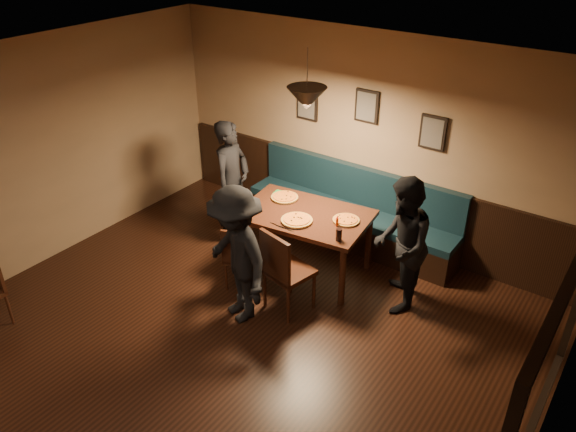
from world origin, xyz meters
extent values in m
plane|color=black|center=(0.00, 0.00, 0.00)|extent=(7.00, 7.00, 0.00)
plane|color=silver|center=(0.00, 0.00, 2.80)|extent=(7.00, 7.00, 0.00)
plane|color=#8C704F|center=(0.00, 3.50, 1.40)|extent=(6.00, 0.00, 6.00)
plane|color=#8C704F|center=(3.00, 0.00, 1.40)|extent=(0.00, 7.00, 7.00)
cube|color=black|center=(0.00, 3.47, 0.50)|extent=(5.88, 0.06, 1.00)
cube|color=black|center=(2.96, 0.50, 1.50)|extent=(0.06, 2.56, 1.86)
plane|color=black|center=(2.93, 0.50, 1.50)|extent=(0.00, 2.40, 2.40)
cube|color=black|center=(-0.90, 3.47, 1.70)|extent=(0.32, 0.04, 0.42)
cube|color=black|center=(0.00, 3.47, 1.85)|extent=(0.32, 0.04, 0.42)
cube|color=black|center=(0.90, 3.47, 1.70)|extent=(0.32, 0.04, 0.42)
cone|color=black|center=(-0.11, 2.25, 2.25)|extent=(0.44, 0.44, 0.25)
cube|color=black|center=(-0.11, 2.25, 0.41)|extent=(1.66, 1.18, 0.83)
imported|color=black|center=(-1.31, 2.33, 0.86)|extent=(0.48, 0.67, 1.71)
imported|color=black|center=(1.14, 2.31, 0.80)|extent=(0.87, 0.96, 1.60)
imported|color=black|center=(-0.21, 1.09, 0.81)|extent=(1.19, 0.96, 1.61)
cylinder|color=#C47B25|center=(-0.52, 2.42, 0.85)|extent=(0.41, 0.41, 0.04)
cylinder|color=orange|center=(-0.07, 2.03, 0.85)|extent=(0.49, 0.49, 0.04)
cylinder|color=orange|center=(0.40, 2.37, 0.84)|extent=(0.32, 0.32, 0.04)
cylinder|color=black|center=(0.54, 1.96, 0.90)|extent=(0.07, 0.07, 0.15)
cylinder|color=#A12705|center=(0.37, 2.22, 0.89)|extent=(0.04, 0.04, 0.13)
cube|color=#20792F|center=(-0.67, 2.51, 0.83)|extent=(0.16, 0.16, 0.01)
cube|color=#1C6932|center=(-0.71, 1.97, 0.83)|extent=(0.18, 0.18, 0.01)
cube|color=#BBBBC0|center=(-0.15, 1.82, 0.83)|extent=(0.17, 0.02, 0.00)
camera|label=1|loc=(3.12, -2.64, 4.13)|focal=34.84mm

